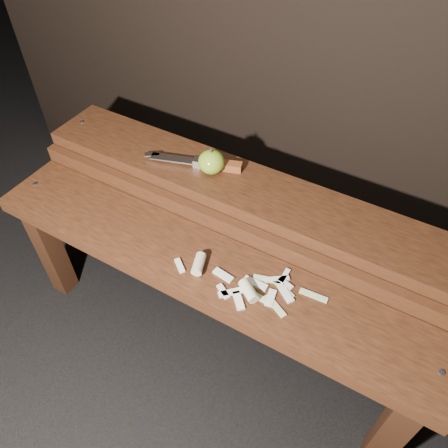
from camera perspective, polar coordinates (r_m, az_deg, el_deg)
The scene contains 6 objects.
ground at distance 1.43m, azimuth -1.24°, elevation -13.98°, with size 60.00×60.00×0.00m, color black.
bench_front_tier at distance 1.11m, azimuth -3.16°, elevation -7.40°, with size 1.20×0.20×0.42m.
bench_rear_tier at distance 1.19m, azimuth 2.55°, elevation 2.03°, with size 1.20×0.21×0.50m.
apple at distance 1.15m, azimuth -1.65°, elevation 8.12°, with size 0.07×0.07×0.08m.
knife at distance 1.18m, azimuth -2.03°, elevation 7.92°, with size 0.26×0.10×0.02m.
apple_scraps at distance 1.01m, azimuth 2.02°, elevation -7.58°, with size 0.36×0.16×0.03m.
Camera 1 is at (0.38, -0.59, 1.25)m, focal length 35.00 mm.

